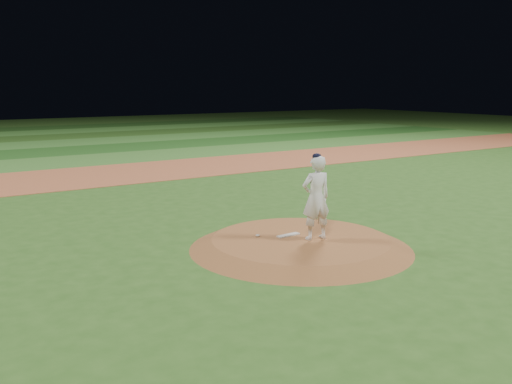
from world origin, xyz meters
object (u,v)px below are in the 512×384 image
object	(u,v)px
pitching_rubber	(288,235)
rosin_bag	(258,235)
pitcher_on_mound	(316,197)
pitchers_mound	(300,243)

from	to	relation	value
pitching_rubber	rosin_bag	xyz separation A→B (m)	(-0.69, 0.35, 0.01)
pitching_rubber	rosin_bag	size ratio (longest dim) A/B	5.79
pitcher_on_mound	rosin_bag	bearing A→B (deg)	137.79
pitching_rubber	pitchers_mound	bearing A→B (deg)	-77.42
pitchers_mound	rosin_bag	size ratio (longest dim) A/B	49.43
pitchers_mound	pitcher_on_mound	distance (m)	1.22
rosin_bag	pitchers_mound	bearing A→B (deg)	-41.81
pitchers_mound	pitching_rubber	xyz separation A→B (m)	(-0.11, 0.36, 0.14)
pitchers_mound	pitcher_on_mound	world-z (taller)	pitcher_on_mound
pitchers_mound	pitching_rubber	size ratio (longest dim) A/B	8.53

